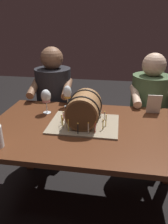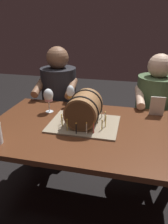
% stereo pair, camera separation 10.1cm
% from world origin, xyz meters
% --- Properties ---
extents(ground_plane, '(8.00, 8.00, 0.00)m').
position_xyz_m(ground_plane, '(0.00, 0.00, 0.00)').
color(ground_plane, black).
extents(dining_table, '(1.48, 0.90, 0.73)m').
position_xyz_m(dining_table, '(0.00, 0.00, 0.63)').
color(dining_table, '#562D19').
rests_on(dining_table, ground).
extents(barrel_cake, '(0.49, 0.37, 0.24)m').
position_xyz_m(barrel_cake, '(-0.06, 0.04, 0.84)').
color(barrel_cake, gray).
rests_on(barrel_cake, dining_table).
extents(wine_glass_rose, '(0.08, 0.08, 0.20)m').
position_xyz_m(wine_glass_rose, '(-0.39, 0.20, 0.87)').
color(wine_glass_rose, white).
rests_on(wine_glass_rose, dining_table).
extents(wine_glass_amber, '(0.07, 0.07, 0.19)m').
position_xyz_m(wine_glass_amber, '(-0.25, 0.36, 0.85)').
color(wine_glass_amber, white).
rests_on(wine_glass_amber, dining_table).
extents(wine_glass_red, '(0.07, 0.07, 0.17)m').
position_xyz_m(wine_glass_red, '(-0.10, 0.36, 0.85)').
color(wine_glass_red, white).
rests_on(wine_glass_red, dining_table).
extents(menu_card, '(0.11, 0.03, 0.16)m').
position_xyz_m(menu_card, '(0.46, 0.32, 0.81)').
color(menu_card, silver).
rests_on(menu_card, dining_table).
extents(person_seated_left, '(0.41, 0.50, 1.19)m').
position_xyz_m(person_seated_left, '(-0.48, 0.68, 0.56)').
color(person_seated_left, black).
rests_on(person_seated_left, ground).
extents(person_seated_right, '(0.42, 0.50, 1.16)m').
position_xyz_m(person_seated_right, '(0.48, 0.68, 0.55)').
color(person_seated_right, '#2A3A24').
rests_on(person_seated_right, ground).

